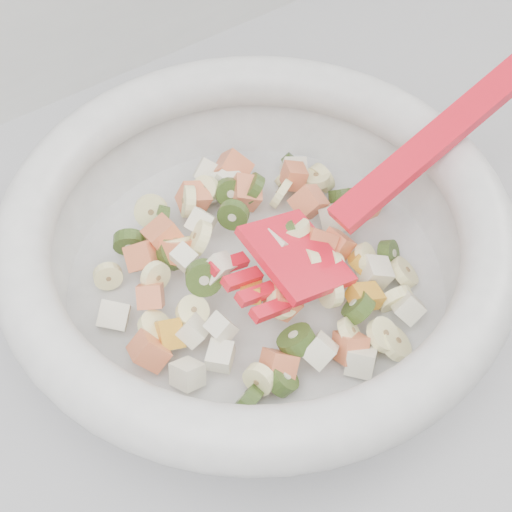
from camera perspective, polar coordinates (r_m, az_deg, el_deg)
counter at (r=1.03m, az=-2.21°, el=-17.54°), size 2.00×0.60×0.90m
mixing_bowl at (r=0.58m, az=0.07°, el=0.65°), size 0.47×0.38×0.15m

